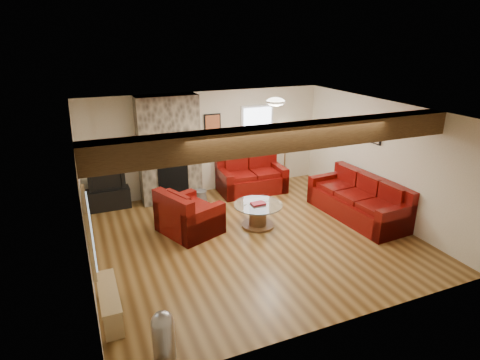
% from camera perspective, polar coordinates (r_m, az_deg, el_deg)
% --- Properties ---
extents(room, '(8.00, 8.00, 8.00)m').
position_cam_1_polar(room, '(7.48, 1.89, 0.37)').
color(room, brown).
rests_on(room, ground).
extents(floor, '(6.00, 6.00, 0.00)m').
position_cam_1_polar(floor, '(7.99, 1.78, -8.09)').
color(floor, brown).
rests_on(floor, ground).
extents(oak_beam, '(6.00, 0.36, 0.38)m').
position_cam_1_polar(oak_beam, '(6.11, 6.91, 6.09)').
color(oak_beam, '#301D0E').
rests_on(oak_beam, room).
extents(chimney_breast, '(1.40, 0.67, 2.50)m').
position_cam_1_polar(chimney_breast, '(9.45, -10.03, 4.10)').
color(chimney_breast, '#3B352E').
rests_on(chimney_breast, floor).
extents(back_window, '(0.90, 0.08, 1.10)m').
position_cam_1_polar(back_window, '(10.32, 2.46, 7.63)').
color(back_window, white).
rests_on(back_window, room).
extents(hatch_window, '(0.08, 1.00, 0.90)m').
position_cam_1_polar(hatch_window, '(5.42, -20.67, -6.71)').
color(hatch_window, tan).
rests_on(hatch_window, room).
extents(ceiling_dome, '(0.40, 0.40, 0.18)m').
position_cam_1_polar(ceiling_dome, '(8.36, 5.08, 10.84)').
color(ceiling_dome, beige).
rests_on(ceiling_dome, room).
extents(artwork_back, '(0.42, 0.06, 0.52)m').
position_cam_1_polar(artwork_back, '(9.84, -3.92, 7.88)').
color(artwork_back, black).
rests_on(artwork_back, room).
extents(artwork_right, '(0.06, 0.55, 0.42)m').
position_cam_1_polar(artwork_right, '(9.16, 18.29, 6.32)').
color(artwork_right, black).
rests_on(artwork_right, room).
extents(sofa_three, '(1.12, 2.38, 0.90)m').
position_cam_1_polar(sofa_three, '(9.01, 16.43, -2.45)').
color(sofa_three, '#4D0506').
rests_on(sofa_three, floor).
extents(loveseat, '(1.67, 1.00, 0.87)m').
position_cam_1_polar(loveseat, '(10.06, 1.66, 0.68)').
color(loveseat, '#4D0506').
rests_on(loveseat, floor).
extents(armchair_red, '(1.31, 1.39, 0.90)m').
position_cam_1_polar(armchair_red, '(8.07, -7.22, -4.41)').
color(armchair_red, '#4D0506').
rests_on(armchair_red, floor).
extents(coffee_table, '(1.01, 1.01, 0.53)m').
position_cam_1_polar(coffee_table, '(8.32, 2.56, -5.02)').
color(coffee_table, '#4D3219').
rests_on(coffee_table, floor).
extents(tv_cabinet, '(0.94, 0.38, 0.47)m').
position_cam_1_polar(tv_cabinet, '(9.61, -18.16, -2.56)').
color(tv_cabinet, black).
rests_on(tv_cabinet, floor).
extents(television, '(0.80, 0.10, 0.46)m').
position_cam_1_polar(television, '(9.45, -18.46, 0.05)').
color(television, black).
rests_on(television, tv_cabinet).
extents(floor_lamp, '(0.40, 0.40, 1.58)m').
position_cam_1_polar(floor_lamp, '(10.56, 6.53, 6.68)').
color(floor_lamp, tan).
rests_on(floor_lamp, floor).
extents(pine_bench, '(0.26, 1.12, 0.42)m').
position_cam_1_polar(pine_bench, '(6.17, -18.05, -16.32)').
color(pine_bench, tan).
rests_on(pine_bench, floor).
extents(pedal_bin, '(0.33, 0.33, 0.69)m').
position_cam_1_polar(pedal_bin, '(5.26, -10.83, -21.00)').
color(pedal_bin, '#A2A2A7').
rests_on(pedal_bin, floor).
extents(coal_bucket, '(0.31, 0.31, 0.29)m').
position_cam_1_polar(coal_bucket, '(9.58, -5.60, -2.28)').
color(coal_bucket, gray).
rests_on(coal_bucket, floor).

